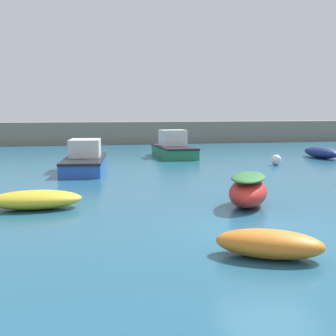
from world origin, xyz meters
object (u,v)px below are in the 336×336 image
at_px(dinghy_near_pier, 269,244).
at_px(mooring_buoy_white, 276,160).
at_px(rowboat_with_red_cover, 248,190).
at_px(motorboat_grey_hull, 174,148).
at_px(open_tender_yellow, 35,200).
at_px(rowboat_white_midwater, 321,152).
at_px(cabin_cruiser_white, 85,160).

xyz_separation_m(dinghy_near_pier, mooring_buoy_white, (7.34, 15.23, 0.00)).
bearing_deg(rowboat_with_red_cover, motorboat_grey_hull, -157.04).
xyz_separation_m(rowboat_with_red_cover, open_tender_yellow, (-6.62, 1.04, -0.24)).
distance_m(rowboat_with_red_cover, motorboat_grey_hull, 15.89).
distance_m(dinghy_near_pier, mooring_buoy_white, 16.91).
xyz_separation_m(open_tender_yellow, rowboat_white_midwater, (17.02, 12.31, 0.07)).
relative_size(motorboat_grey_hull, open_tender_yellow, 1.68).
bearing_deg(dinghy_near_pier, open_tender_yellow, -20.98).
bearing_deg(rowboat_with_red_cover, open_tender_yellow, -71.53).
relative_size(cabin_cruiser_white, dinghy_near_pier, 2.41).
distance_m(dinghy_near_pier, rowboat_white_midwater, 21.92).
relative_size(cabin_cruiser_white, rowboat_with_red_cover, 2.07).
bearing_deg(rowboat_white_midwater, open_tender_yellow, 124.20).
bearing_deg(cabin_cruiser_white, rowboat_white_midwater, 109.57).
height_order(motorboat_grey_hull, dinghy_near_pier, motorboat_grey_hull).
bearing_deg(cabin_cruiser_white, dinghy_near_pier, 19.21).
distance_m(open_tender_yellow, dinghy_near_pier, 7.90).
relative_size(rowboat_with_red_cover, open_tender_yellow, 1.00).
xyz_separation_m(rowboat_with_red_cover, mooring_buoy_white, (5.78, 10.21, -0.23)).
bearing_deg(motorboat_grey_hull, open_tender_yellow, -29.28).
xyz_separation_m(rowboat_with_red_cover, rowboat_white_midwater, (10.40, 13.35, -0.17)).
bearing_deg(rowboat_white_midwater, cabin_cruiser_white, 100.50).
relative_size(cabin_cruiser_white, rowboat_white_midwater, 1.70).
height_order(open_tender_yellow, dinghy_near_pier, dinghy_near_pier).
distance_m(rowboat_with_red_cover, dinghy_near_pier, 5.27).
distance_m(rowboat_white_midwater, mooring_buoy_white, 5.58).
bearing_deg(dinghy_near_pier, cabin_cruiser_white, -48.98).
relative_size(open_tender_yellow, mooring_buoy_white, 4.87).
bearing_deg(open_tender_yellow, cabin_cruiser_white, 78.68).
bearing_deg(open_tender_yellow, motorboat_grey_hull, 62.58).
height_order(cabin_cruiser_white, rowboat_white_midwater, cabin_cruiser_white).
height_order(rowboat_with_red_cover, dinghy_near_pier, rowboat_with_red_cover).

